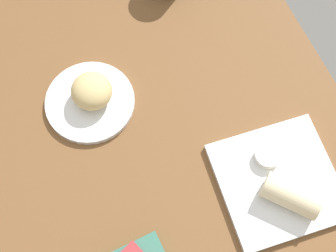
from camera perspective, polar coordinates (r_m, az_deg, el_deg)
dining_table at (r=112.84cm, az=-2.14°, el=-1.07°), size 110.00×90.00×4.00cm
round_plate at (r=114.57cm, az=-8.97°, el=2.74°), size 20.45×20.45×1.40cm
scone_pastry at (r=111.49cm, az=-8.79°, el=4.01°), size 10.23×10.02×6.16cm
square_plate at (r=108.79cm, az=12.54°, el=-6.25°), size 26.59×26.59×1.60cm
sauce_cup at (r=108.15cm, az=11.41°, el=-3.38°), size 5.63×5.63×2.02cm
breakfast_wrap at (r=104.70cm, az=14.05°, el=-7.79°), size 12.65×12.07×5.63cm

